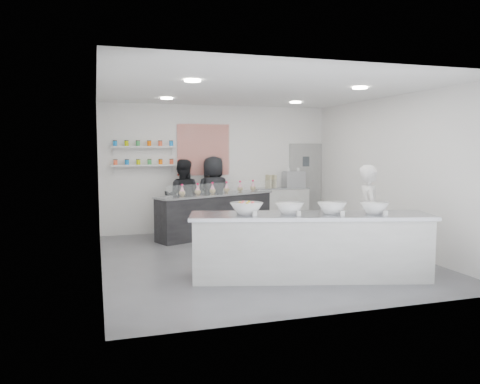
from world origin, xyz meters
name	(u,v)px	position (x,y,z in m)	size (l,w,h in m)	color
floor	(259,258)	(0.00, 0.00, 0.00)	(6.00, 6.00, 0.00)	#515156
ceiling	(259,91)	(0.00, 0.00, 3.00)	(6.00, 6.00, 0.00)	white
back_wall	(218,169)	(0.00, 3.00, 1.50)	(5.50, 5.50, 0.00)	white
left_wall	(99,179)	(-2.75, 0.00, 1.50)	(6.00, 6.00, 0.00)	white
right_wall	(391,173)	(2.75, 0.00, 1.50)	(6.00, 6.00, 0.00)	white
back_door	(305,185)	(2.30, 2.97, 1.05)	(0.88, 0.04, 2.10)	gray
pattern_panel	(203,150)	(-0.35, 2.98, 1.95)	(1.25, 0.03, 1.20)	#AE1303
jar_shelf_lower	(144,165)	(-1.75, 2.90, 1.60)	(1.45, 0.22, 0.04)	silver
jar_shelf_upper	(144,147)	(-1.75, 2.90, 2.02)	(1.45, 0.22, 0.04)	silver
preserve_jars	(144,153)	(-1.75, 2.88, 1.88)	(1.45, 0.10, 0.56)	#FF5931
downlight_0	(192,81)	(-1.40, -1.00, 2.98)	(0.24, 0.24, 0.02)	white
downlight_1	(360,88)	(1.40, -1.00, 2.98)	(0.24, 0.24, 0.02)	white
downlight_2	(167,99)	(-1.40, 1.60, 2.98)	(0.24, 0.24, 0.02)	white
downlight_3	(296,102)	(1.40, 1.60, 2.98)	(0.24, 0.24, 0.02)	white
prep_counter	(310,246)	(0.31, -1.48, 0.50)	(3.66, 0.83, 1.00)	#B7B7B2
back_bar	(220,214)	(-0.13, 2.32, 0.48)	(3.13, 0.57, 0.97)	black
sneeze_guard	(227,188)	(-0.02, 2.07, 1.10)	(3.09, 0.01, 0.26)	white
espresso_ledge	(281,208)	(1.55, 2.78, 0.51)	(1.37, 0.44, 1.02)	#B7B7B2
espresso_machine	(293,180)	(1.89, 2.78, 1.21)	(0.50, 0.35, 0.38)	#93969E
cup_stacks	(272,181)	(1.32, 2.78, 1.18)	(0.24, 0.24, 0.31)	tan
prep_bowls	(311,208)	(0.31, -1.48, 1.09)	(2.39, 0.54, 0.18)	white
label_cards	(336,216)	(0.45, -2.00, 1.03)	(2.01, 0.04, 0.07)	white
cookie_bags	(220,188)	(-0.13, 2.32, 1.10)	(2.13, 0.13, 0.25)	pink
woman_prep	(369,215)	(1.62, -1.04, 0.86)	(0.62, 0.41, 1.71)	silver
staff_left	(183,197)	(-0.93, 2.60, 0.87)	(0.85, 0.66, 1.74)	black
staff_right	(213,195)	(-0.20, 2.60, 0.91)	(0.88, 0.58, 1.81)	black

